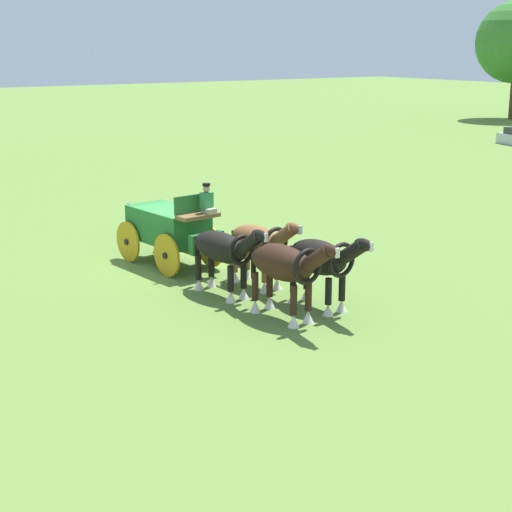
{
  "coord_description": "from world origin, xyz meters",
  "views": [
    {
      "loc": [
        22.2,
        -11.54,
        6.94
      ],
      "look_at": [
        4.46,
        0.41,
        1.2
      ],
      "focal_mm": 55.7,
      "sensor_mm": 36.0,
      "label": 1
    }
  ],
  "objects_px": {
    "draft_horse_lead_off": "(285,266)",
    "show_wagon": "(171,227)",
    "draft_horse_rear_off": "(224,250)",
    "draft_horse_rear_near": "(259,243)",
    "draft_horse_lead_near": "(321,260)"
  },
  "relations": [
    {
      "from": "draft_horse_lead_off",
      "to": "show_wagon",
      "type": "bearing_deg",
      "value": 179.84
    },
    {
      "from": "draft_horse_rear_off",
      "to": "draft_horse_rear_near",
      "type": "bearing_deg",
      "value": 96.06
    },
    {
      "from": "draft_horse_rear_near",
      "to": "draft_horse_lead_off",
      "type": "height_order",
      "value": "draft_horse_lead_off"
    },
    {
      "from": "draft_horse_rear_near",
      "to": "draft_horse_lead_off",
      "type": "relative_size",
      "value": 0.94
    },
    {
      "from": "draft_horse_rear_off",
      "to": "draft_horse_lead_near",
      "type": "bearing_deg",
      "value": 32.54
    },
    {
      "from": "show_wagon",
      "to": "draft_horse_rear_off",
      "type": "distance_m",
      "value": 3.7
    },
    {
      "from": "show_wagon",
      "to": "draft_horse_lead_off",
      "type": "distance_m",
      "value": 6.26
    },
    {
      "from": "draft_horse_rear_near",
      "to": "draft_horse_lead_near",
      "type": "relative_size",
      "value": 1.0
    },
    {
      "from": "draft_horse_rear_near",
      "to": "draft_horse_rear_off",
      "type": "bearing_deg",
      "value": -83.94
    },
    {
      "from": "draft_horse_rear_off",
      "to": "draft_horse_lead_off",
      "type": "height_order",
      "value": "draft_horse_lead_off"
    },
    {
      "from": "draft_horse_rear_off",
      "to": "show_wagon",
      "type": "bearing_deg",
      "value": 175.65
    },
    {
      "from": "show_wagon",
      "to": "draft_horse_rear_near",
      "type": "distance_m",
      "value": 3.69
    },
    {
      "from": "draft_horse_rear_off",
      "to": "draft_horse_lead_near",
      "type": "distance_m",
      "value": 2.89
    },
    {
      "from": "draft_horse_rear_near",
      "to": "draft_horse_rear_off",
      "type": "height_order",
      "value": "draft_horse_rear_off"
    },
    {
      "from": "draft_horse_lead_off",
      "to": "draft_horse_rear_off",
      "type": "bearing_deg",
      "value": -174.15
    }
  ]
}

